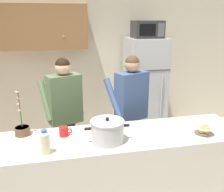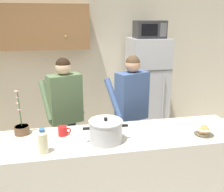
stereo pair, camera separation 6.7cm
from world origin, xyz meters
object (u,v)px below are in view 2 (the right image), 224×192
object	(u,v)px
microwave	(149,29)
potted_orchid	(22,128)
cooking_pot	(106,131)
person_by_sink	(131,103)
person_near_pot	(65,106)
refrigerator	(147,88)
bottle_near_edge	(43,141)
coffee_mug	(63,131)
bread_bowl	(203,131)

from	to	relation	value
microwave	potted_orchid	distance (m)	2.62
microwave	cooking_pot	distance (m)	2.35
person_by_sink	potted_orchid	bearing A→B (deg)	-158.57
person_near_pot	person_by_sink	bearing A→B (deg)	-5.50
refrigerator	bottle_near_edge	bearing A→B (deg)	-128.48
cooking_pot	bottle_near_edge	distance (m)	0.59
microwave	coffee_mug	world-z (taller)	microwave
bread_bowl	microwave	bearing A→B (deg)	87.82
refrigerator	microwave	xyz separation A→B (m)	(0.00, -0.02, 1.01)
refrigerator	bread_bowl	bearing A→B (deg)	-92.16
refrigerator	coffee_mug	bearing A→B (deg)	-130.14
coffee_mug	bread_bowl	world-z (taller)	bread_bowl
microwave	person_by_sink	xyz separation A→B (m)	(-0.58, -1.09, -0.87)
person_near_pot	bread_bowl	distance (m)	1.66
bottle_near_edge	potted_orchid	distance (m)	0.50
person_by_sink	potted_orchid	distance (m)	1.38
person_by_sink	cooking_pot	bearing A→B (deg)	-119.99
refrigerator	bottle_near_edge	world-z (taller)	refrigerator
cooking_pot	coffee_mug	bearing A→B (deg)	152.77
person_by_sink	potted_orchid	size ratio (longest dim) A/B	3.38
microwave	bread_bowl	world-z (taller)	microwave
bread_bowl	bottle_near_edge	distance (m)	1.56
refrigerator	bottle_near_edge	distance (m)	2.63
potted_orchid	cooking_pot	bearing A→B (deg)	-21.49
bottle_near_edge	refrigerator	bearing A→B (deg)	51.52
bread_bowl	potted_orchid	bearing A→B (deg)	168.00
cooking_pot	coffee_mug	world-z (taller)	cooking_pot
person_near_pot	potted_orchid	world-z (taller)	person_near_pot
microwave	person_by_sink	size ratio (longest dim) A/B	0.30
refrigerator	person_by_sink	world-z (taller)	refrigerator
bottle_near_edge	microwave	bearing A→B (deg)	51.23
bread_bowl	potted_orchid	size ratio (longest dim) A/B	0.43
person_by_sink	bottle_near_edge	distance (m)	1.41
person_near_pot	coffee_mug	distance (m)	0.70
refrigerator	microwave	distance (m)	1.01
coffee_mug	bottle_near_edge	bearing A→B (deg)	-118.07
refrigerator	coffee_mug	distance (m)	2.27
person_near_pot	bottle_near_edge	xyz separation A→B (m)	(-0.21, -1.02, 0.04)
coffee_mug	potted_orchid	world-z (taller)	potted_orchid
person_by_sink	bottle_near_edge	bearing A→B (deg)	-138.16
person_near_pot	bottle_near_edge	distance (m)	1.04
person_by_sink	bread_bowl	world-z (taller)	person_by_sink
potted_orchid	bread_bowl	bearing A→B (deg)	-12.00
coffee_mug	microwave	bearing A→B (deg)	49.50
person_near_pot	potted_orchid	size ratio (longest dim) A/B	3.36
person_by_sink	bottle_near_edge	world-z (taller)	person_by_sink
cooking_pot	bottle_near_edge	bearing A→B (deg)	-168.68
refrigerator	cooking_pot	bearing A→B (deg)	-118.64
microwave	cooking_pot	size ratio (longest dim) A/B	1.10
person_by_sink	refrigerator	bearing A→B (deg)	62.38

